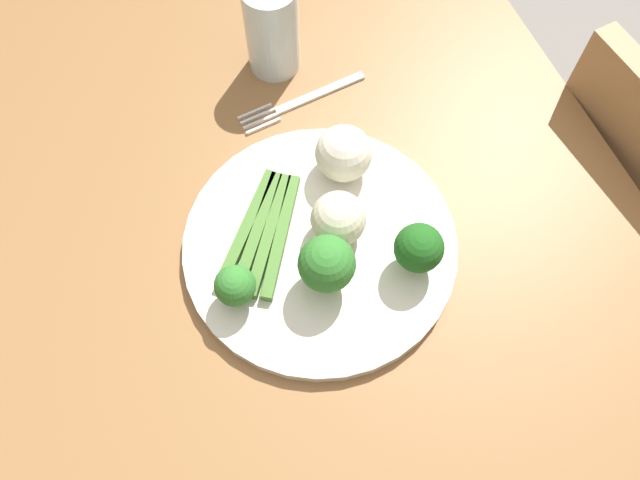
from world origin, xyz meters
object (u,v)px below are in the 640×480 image
Objects in this scene: chair at (639,261)px; cauliflower_front at (344,153)px; asparagus_bundle at (264,232)px; cauliflower_outer_edge at (338,219)px; dining_table at (294,330)px; broccoli_left at (327,264)px; broccoli_right at (235,286)px; plate at (320,245)px; broccoli_near_center at (419,248)px; water_glass at (272,28)px; fork at (301,101)px.

cauliflower_front is at bearing 64.33° from chair.
cauliflower_outer_edge is (-0.02, -0.07, 0.02)m from asparagus_bundle.
asparagus_bundle is 0.12m from cauliflower_front.
broccoli_left is at bearing -98.03° from dining_table.
broccoli_right is (0.01, 0.09, -0.01)m from broccoli_left.
plate is 5.02× the size of cauliflower_outer_edge.
chair is 0.53m from broccoli_near_center.
water_glass is at bearing -166.54° from asparagus_bundle.
asparagus_bundle is at bearing 31.23° from broccoli_left.
broccoli_right is (-0.06, 0.05, 0.02)m from asparagus_bundle.
cauliflower_outer_edge reaches higher than plate.
dining_table is 1.37× the size of chair.
chair is 7.39× the size of water_glass.
broccoli_right is (0.05, 0.60, 0.32)m from chair.
broccoli_near_center is 0.53× the size of water_glass.
broccoli_near_center is at bearing -171.98° from water_glass.
chair is at bearing -99.44° from cauliflower_outer_edge.
cauliflower_outer_edge is 0.49× the size of water_glass.
plate is 2.48× the size of water_glass.
chair is at bearing -94.45° from broccoli_right.
plate is 0.04m from cauliflower_outer_edge.
plate is 0.06m from broccoli_left.
dining_table is at bearing 127.95° from plate.
fork is (0.12, 0.01, -0.04)m from cauliflower_front.
asparagus_bundle is 0.25m from water_glass.
broccoli_near_center is 0.99× the size of cauliflower_front.
asparagus_bundle is (0.03, 0.05, 0.01)m from plate.
plate is 4.67× the size of cauliflower_front.
asparagus_bundle is (0.10, 0.55, 0.30)m from chair.
water_glass is at bearing -88.99° from fork.
chair is 17.17× the size of broccoli_right.
broccoli_right is 0.81× the size of cauliflower_front.
broccoli_left is at bearing 69.01° from fork.
cauliflower_front reaches higher than asparagus_bundle.
cauliflower_outer_edge is (0.05, -0.03, -0.01)m from broccoli_left.
asparagus_bundle is 0.88× the size of fork.
chair reaches higher than broccoli_near_center.
asparagus_bundle is 2.35× the size of broccoli_near_center.
cauliflower_outer_edge is at bearing -58.88° from dining_table.
asparagus_bundle is at bearing 72.44° from chair.
asparagus_bundle is 0.19m from fork.
broccoli_left reaches higher than cauliflower_front.
fork is at bearing -171.84° from water_glass.
water_glass reaches higher than broccoli_left.
cauliflower_front is (0.08, -0.06, 0.04)m from plate.
plate is 2.00× the size of asparagus_bundle.
broccoli_near_center is 1.22× the size of broccoli_right.
asparagus_bundle reaches higher than fork.
cauliflower_front is (0.12, -0.07, -0.01)m from broccoli_left.
plate is 1.76× the size of fork.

